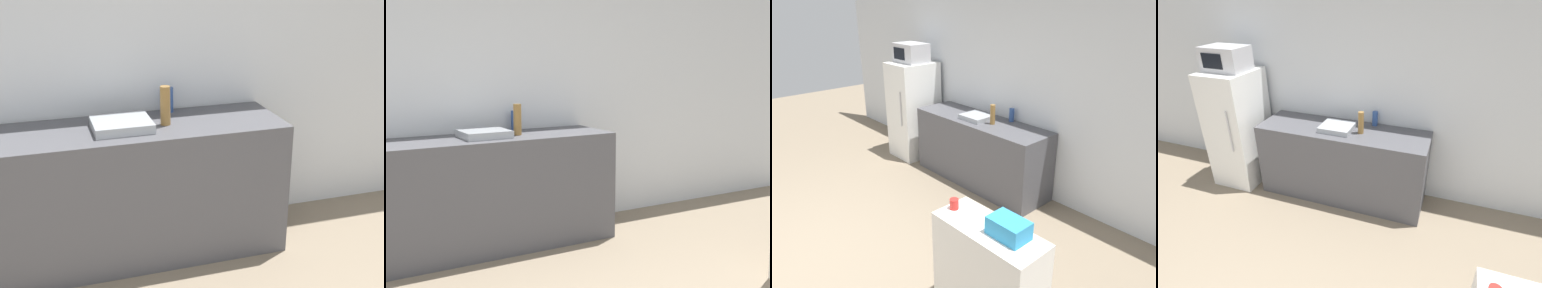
{
  "view_description": "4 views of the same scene",
  "coord_description": "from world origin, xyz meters",
  "views": [
    {
      "loc": [
        -0.73,
        -0.59,
        2.03
      ],
      "look_at": [
        0.07,
        1.97,
        1.02
      ],
      "focal_mm": 50.0,
      "sensor_mm": 36.0,
      "label": 1
    },
    {
      "loc": [
        -1.66,
        -1.4,
        1.54
      ],
      "look_at": [
        0.17,
        1.75,
        0.96
      ],
      "focal_mm": 50.0,
      "sensor_mm": 36.0,
      "label": 2
    },
    {
      "loc": [
        3.24,
        -0.74,
        2.46
      ],
      "look_at": [
        0.41,
        1.83,
        0.95
      ],
      "focal_mm": 35.0,
      "sensor_mm": 36.0,
      "label": 3
    },
    {
      "loc": [
        1.04,
        -0.34,
        2.4
      ],
      "look_at": [
        0.16,
        2.06,
        1.06
      ],
      "focal_mm": 28.0,
      "sensor_mm": 36.0,
      "label": 4
    }
  ],
  "objects": [
    {
      "name": "refrigerator",
      "position": [
        -1.59,
        2.57,
        0.76
      ],
      "size": [
        0.58,
        0.7,
        1.51
      ],
      "color": "white",
      "rests_on": "ground_plane"
    },
    {
      "name": "jar",
      "position": [
        1.39,
        0.84,
        1.02
      ],
      "size": [
        0.07,
        0.07,
        0.08
      ],
      "primitive_type": "cylinder",
      "color": "red",
      "rests_on": "shelf_cabinet"
    },
    {
      "name": "counter",
      "position": [
        -0.14,
        2.64,
        0.46
      ],
      "size": [
        2.04,
        0.62,
        0.92
      ],
      "primitive_type": "cube",
      "color": "#4C4C51",
      "rests_on": "ground_plane"
    },
    {
      "name": "bottle_short",
      "position": [
        0.19,
        2.88,
        1.01
      ],
      "size": [
        0.07,
        0.07,
        0.18
      ],
      "primitive_type": "cylinder",
      "color": "#2D4C8C",
      "rests_on": "counter"
    },
    {
      "name": "wall_back",
      "position": [
        0.0,
        2.99,
        1.3
      ],
      "size": [
        8.0,
        0.06,
        2.6
      ],
      "primitive_type": "cube",
      "color": "silver",
      "rests_on": "ground_plane"
    },
    {
      "name": "bottle_tall",
      "position": [
        0.1,
        2.62,
        1.05
      ],
      "size": [
        0.07,
        0.07,
        0.26
      ],
      "primitive_type": "cylinder",
      "color": "olive",
      "rests_on": "counter"
    },
    {
      "name": "sink_basin",
      "position": [
        -0.19,
        2.61,
        0.95
      ],
      "size": [
        0.37,
        0.33,
        0.06
      ],
      "primitive_type": "cube",
      "color": "#9EA3A8",
      "rests_on": "counter"
    },
    {
      "name": "microwave",
      "position": [
        -1.59,
        2.57,
        1.66
      ],
      "size": [
        0.51,
        0.37,
        0.29
      ],
      "color": "#BCBCC1",
      "rests_on": "refrigerator"
    },
    {
      "name": "ground_plane",
      "position": [
        0.0,
        0.0,
        0.0
      ],
      "size": [
        14.0,
        14.0,
        0.0
      ],
      "primitive_type": "plane",
      "color": "#7F705B"
    },
    {
      "name": "shelf_cabinet",
      "position": [
        1.74,
        0.86,
        0.49
      ],
      "size": [
        0.85,
        0.35,
        0.98
      ],
      "primitive_type": "cube",
      "color": "white",
      "rests_on": "ground_plane"
    },
    {
      "name": "basket",
      "position": [
        1.89,
        0.88,
        1.04
      ],
      "size": [
        0.27,
        0.18,
        0.13
      ],
      "primitive_type": "cube",
      "color": "#2D8EC6",
      "rests_on": "shelf_cabinet"
    }
  ]
}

